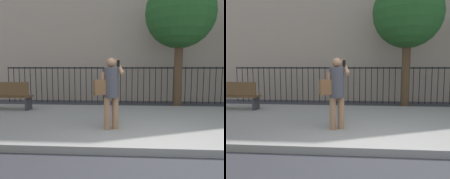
# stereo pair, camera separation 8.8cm
# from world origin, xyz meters

# --- Properties ---
(ground_plane) EXTENTS (60.00, 60.00, 0.00)m
(ground_plane) POSITION_xyz_m (0.00, 0.00, 0.00)
(ground_plane) COLOR #333338
(sidewalk) EXTENTS (28.00, 4.40, 0.15)m
(sidewalk) POSITION_xyz_m (0.00, 2.20, 0.07)
(sidewalk) COLOR gray
(sidewalk) RESTS_ON ground
(iron_fence) EXTENTS (12.03, 0.04, 1.60)m
(iron_fence) POSITION_xyz_m (0.00, 5.90, 1.02)
(iron_fence) COLOR black
(iron_fence) RESTS_ON ground
(pedestrian_on_phone) EXTENTS (0.72, 0.54, 1.65)m
(pedestrian_on_phone) POSITION_xyz_m (-0.99, 1.18, 1.11)
(pedestrian_on_phone) COLOR #936B4C
(pedestrian_on_phone) RESTS_ON sidewalk
(street_bench) EXTENTS (1.60, 0.45, 0.95)m
(street_bench) POSITION_xyz_m (-4.63, 3.27, 0.65)
(street_bench) COLOR brown
(street_bench) RESTS_ON sidewalk
(street_tree_mid) EXTENTS (2.58, 2.58, 4.88)m
(street_tree_mid) POSITION_xyz_m (1.34, 4.78, 3.55)
(street_tree_mid) COLOR #4C3823
(street_tree_mid) RESTS_ON ground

